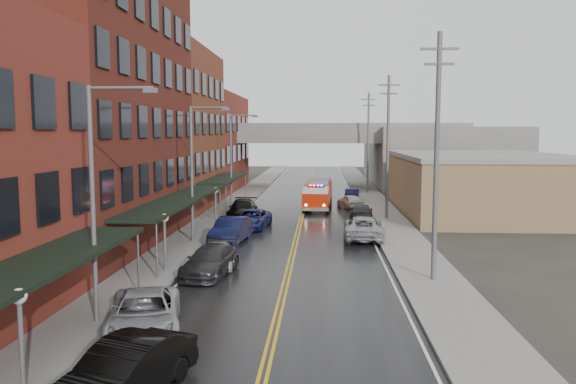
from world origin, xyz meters
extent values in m
cube|color=black|center=(0.00, 30.00, 0.01)|extent=(11.00, 160.00, 0.02)
cube|color=slate|center=(-7.30, 30.00, 0.07)|extent=(3.00, 160.00, 0.15)
cube|color=slate|center=(7.30, 30.00, 0.07)|extent=(3.00, 160.00, 0.15)
cube|color=gray|center=(-5.65, 30.00, 0.07)|extent=(0.30, 160.00, 0.15)
cube|color=gray|center=(5.65, 30.00, 0.07)|extent=(0.30, 160.00, 0.15)
cube|color=#4E1814|center=(-13.30, 23.00, 9.00)|extent=(9.00, 20.00, 18.00)
cube|color=brown|center=(-13.30, 40.50, 7.50)|extent=(9.00, 15.00, 15.00)
cube|color=maroon|center=(-13.30, 58.00, 6.00)|extent=(9.00, 20.00, 12.00)
cube|color=#916F4E|center=(16.00, 40.00, 2.50)|extent=(14.00, 22.00, 5.00)
cube|color=slate|center=(18.00, 70.00, 4.00)|extent=(18.00, 30.00, 8.00)
cube|color=black|center=(-7.50, 4.00, 3.00)|extent=(2.60, 16.00, 0.18)
cylinder|color=slate|center=(-6.35, 11.60, 1.50)|extent=(0.10, 0.10, 3.00)
cube|color=black|center=(-7.50, 23.00, 3.00)|extent=(2.60, 18.00, 0.18)
cylinder|color=slate|center=(-6.35, 14.40, 1.50)|extent=(0.10, 0.10, 3.00)
cylinder|color=slate|center=(-6.35, 31.60, 1.50)|extent=(0.10, 0.10, 3.00)
cube|color=black|center=(-7.50, 40.50, 3.00)|extent=(2.60, 13.00, 0.18)
cylinder|color=slate|center=(-6.35, 34.40, 1.50)|extent=(0.10, 0.10, 3.00)
cylinder|color=slate|center=(-6.35, 46.60, 1.50)|extent=(0.10, 0.10, 3.00)
cylinder|color=#59595B|center=(-6.40, 2.00, 1.40)|extent=(0.14, 0.14, 2.80)
sphere|color=silver|center=(-6.40, 2.00, 2.90)|extent=(0.44, 0.44, 0.44)
cylinder|color=#59595B|center=(-6.40, 16.00, 1.40)|extent=(0.14, 0.14, 2.80)
sphere|color=silver|center=(-6.40, 16.00, 2.90)|extent=(0.44, 0.44, 0.44)
cylinder|color=#59595B|center=(-6.40, 30.00, 1.40)|extent=(0.14, 0.14, 2.80)
sphere|color=silver|center=(-6.40, 30.00, 2.90)|extent=(0.44, 0.44, 0.44)
cylinder|color=#59595B|center=(-6.80, 8.00, 4.50)|extent=(0.18, 0.18, 9.00)
cylinder|color=#59595B|center=(-5.60, 8.00, 8.90)|extent=(2.40, 0.12, 0.12)
cube|color=#59595B|center=(-4.50, 8.00, 8.80)|extent=(0.50, 0.22, 0.18)
cylinder|color=#59595B|center=(-6.80, 24.00, 4.50)|extent=(0.18, 0.18, 9.00)
cylinder|color=#59595B|center=(-5.60, 24.00, 8.90)|extent=(2.40, 0.12, 0.12)
cube|color=#59595B|center=(-4.50, 24.00, 8.80)|extent=(0.50, 0.22, 0.18)
cylinder|color=#59595B|center=(-6.80, 40.00, 4.50)|extent=(0.18, 0.18, 9.00)
cylinder|color=#59595B|center=(-5.60, 40.00, 8.90)|extent=(2.40, 0.12, 0.12)
cube|color=#59595B|center=(-4.50, 40.00, 8.80)|extent=(0.50, 0.22, 0.18)
cylinder|color=#59595B|center=(7.20, 15.00, 6.00)|extent=(0.24, 0.24, 12.00)
cube|color=#59595B|center=(7.20, 15.00, 11.20)|extent=(1.80, 0.12, 0.12)
cube|color=#59595B|center=(7.20, 15.00, 10.50)|extent=(1.40, 0.12, 0.12)
cylinder|color=#59595B|center=(7.20, 35.00, 6.00)|extent=(0.24, 0.24, 12.00)
cube|color=#59595B|center=(7.20, 35.00, 11.20)|extent=(1.80, 0.12, 0.12)
cube|color=#59595B|center=(7.20, 35.00, 10.50)|extent=(1.40, 0.12, 0.12)
cylinder|color=#59595B|center=(7.20, 55.00, 6.00)|extent=(0.24, 0.24, 12.00)
cube|color=#59595B|center=(7.20, 55.00, 11.20)|extent=(1.80, 0.12, 0.12)
cube|color=#59595B|center=(7.20, 55.00, 10.50)|extent=(1.40, 0.12, 0.12)
cube|color=slate|center=(0.00, 62.00, 6.75)|extent=(40.00, 10.00, 1.50)
cube|color=slate|center=(-11.00, 62.00, 3.00)|extent=(1.60, 8.00, 6.00)
cube|color=slate|center=(11.00, 62.00, 3.00)|extent=(1.60, 8.00, 6.00)
cube|color=red|center=(1.43, 42.05, 1.46)|extent=(2.66, 5.31, 1.98)
cube|color=red|center=(1.21, 38.38, 1.18)|extent=(2.50, 2.58, 1.41)
cube|color=silver|center=(1.21, 38.38, 2.12)|extent=(2.37, 2.39, 0.47)
cube|color=black|center=(1.22, 38.57, 1.46)|extent=(2.46, 1.65, 0.75)
cube|color=slate|center=(1.43, 42.05, 2.59)|extent=(2.40, 4.92, 0.28)
cube|color=black|center=(1.21, 38.38, 2.43)|extent=(1.52, 0.35, 0.13)
sphere|color=#FF0C0C|center=(0.69, 38.41, 2.50)|extent=(0.19, 0.19, 0.19)
sphere|color=#1933FF|center=(1.73, 38.35, 2.50)|extent=(0.19, 0.19, 0.19)
cylinder|color=black|center=(0.17, 38.35, 0.47)|extent=(0.96, 0.39, 0.94)
cylinder|color=black|center=(2.24, 38.23, 0.47)|extent=(0.96, 0.39, 0.94)
cylinder|color=black|center=(0.37, 41.64, 0.47)|extent=(0.96, 0.39, 0.94)
cylinder|color=black|center=(2.44, 41.51, 0.47)|extent=(0.96, 0.39, 0.94)
cylinder|color=black|center=(0.51, 43.99, 0.47)|extent=(0.96, 0.39, 0.94)
cylinder|color=black|center=(2.58, 43.86, 0.47)|extent=(0.96, 0.39, 0.94)
imported|color=black|center=(-3.60, 2.13, 0.81)|extent=(3.15, 5.21, 1.62)
imported|color=#9EA1A6|center=(-4.66, 7.09, 0.76)|extent=(3.79, 5.92, 1.52)
imported|color=#28282B|center=(-3.96, 15.70, 0.73)|extent=(2.69, 5.28, 1.47)
imported|color=silver|center=(-3.92, 17.47, 0.69)|extent=(2.22, 4.23, 1.37)
imported|color=#0E1333|center=(-4.29, 24.19, 0.84)|extent=(2.37, 5.27, 1.68)
imported|color=navy|center=(-3.60, 30.01, 0.71)|extent=(2.87, 5.32, 1.42)
imported|color=black|center=(-5.00, 34.80, 0.80)|extent=(2.34, 5.54, 1.60)
imported|color=#9EA2A6|center=(4.59, 26.02, 0.80)|extent=(2.93, 5.87, 1.60)
imported|color=#232325|center=(5.00, 34.20, 0.68)|extent=(2.25, 4.82, 1.36)
imported|color=silver|center=(4.48, 41.80, 0.69)|extent=(2.76, 4.37, 1.38)
imported|color=black|center=(5.00, 47.80, 0.68)|extent=(1.79, 4.21, 1.35)
camera|label=1|loc=(1.71, -12.23, 7.27)|focal=35.00mm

